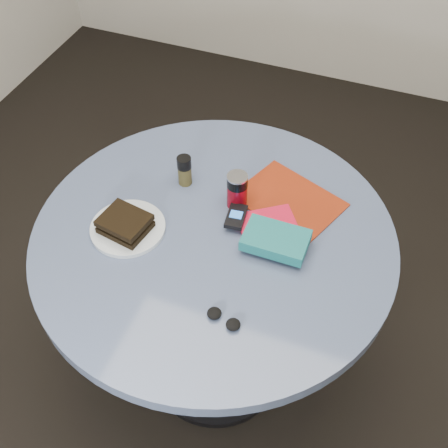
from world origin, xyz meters
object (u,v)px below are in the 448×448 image
(magazine, at_px, (289,201))
(headphones, at_px, (224,319))
(table, at_px, (215,269))
(sandwich, at_px, (125,224))
(red_book, at_px, (267,223))
(novel, at_px, (276,240))
(mp3_player, at_px, (236,216))
(plate, at_px, (128,228))
(pepper_grinder, at_px, (185,170))
(soda_can, at_px, (237,190))

(magazine, distance_m, headphones, 0.44)
(table, relative_size, sandwich, 7.10)
(red_book, bearing_deg, novel, -91.82)
(novel, xyz_separation_m, headphones, (-0.05, -0.26, -0.02))
(red_book, relative_size, mp3_player, 1.68)
(table, relative_size, plate, 4.85)
(sandwich, relative_size, novel, 0.83)
(sandwich, relative_size, pepper_grinder, 1.46)
(sandwich, height_order, red_book, sandwich)
(sandwich, xyz_separation_m, headphones, (0.35, -0.17, -0.03))
(plate, bearing_deg, table, 17.64)
(pepper_grinder, bearing_deg, sandwich, -107.00)
(plate, distance_m, sandwich, 0.03)
(pepper_grinder, height_order, headphones, pepper_grinder)
(magazine, height_order, novel, novel)
(plate, distance_m, red_book, 0.38)
(novel, bearing_deg, pepper_grinder, 155.63)
(table, bearing_deg, magazine, 50.53)
(plate, distance_m, pepper_grinder, 0.24)
(table, bearing_deg, sandwich, -160.08)
(plate, bearing_deg, sandwich, -89.66)
(sandwich, height_order, magazine, sandwich)
(sandwich, height_order, pepper_grinder, pepper_grinder)
(magazine, distance_m, red_book, 0.12)
(sandwich, bearing_deg, pepper_grinder, 73.00)
(headphones, bearing_deg, plate, 152.80)
(soda_can, distance_m, novel, 0.19)
(plate, xyz_separation_m, magazine, (0.38, 0.26, -0.00))
(table, distance_m, mp3_player, 0.20)
(novel, bearing_deg, red_book, 123.07)
(pepper_grinder, xyz_separation_m, magazine, (0.31, 0.04, -0.05))
(red_book, xyz_separation_m, mp3_player, (-0.08, -0.02, 0.01))
(pepper_grinder, distance_m, headphones, 0.49)
(mp3_player, height_order, headphones, mp3_player)
(sandwich, bearing_deg, plate, 90.34)
(magazine, bearing_deg, red_book, -82.80)
(pepper_grinder, xyz_separation_m, mp3_player, (0.20, -0.10, -0.02))
(plate, height_order, sandwich, sandwich)
(sandwich, distance_m, mp3_player, 0.30)
(plate, distance_m, mp3_player, 0.30)
(sandwich, bearing_deg, table, 19.92)
(red_book, bearing_deg, table, 176.02)
(table, xyz_separation_m, novel, (0.17, 0.01, 0.20))
(table, height_order, headphones, headphones)
(magazine, bearing_deg, sandwich, -122.89)
(pepper_grinder, bearing_deg, headphones, -55.74)
(red_book, height_order, mp3_player, mp3_player)
(table, height_order, pepper_grinder, pepper_grinder)
(sandwich, distance_m, soda_can, 0.32)
(mp3_player, bearing_deg, red_book, 11.84)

